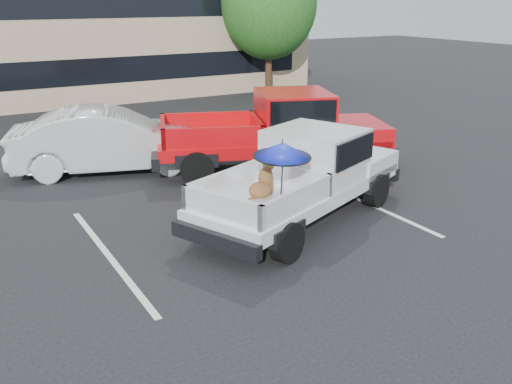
% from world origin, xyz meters
% --- Properties ---
extents(ground, '(90.00, 90.00, 0.00)m').
position_xyz_m(ground, '(0.00, 0.00, 0.00)').
color(ground, black).
rests_on(ground, ground).
extents(stripe_left, '(0.12, 5.00, 0.01)m').
position_xyz_m(stripe_left, '(-3.00, 2.00, 0.00)').
color(stripe_left, silver).
rests_on(stripe_left, ground).
extents(stripe_right, '(0.12, 5.00, 0.01)m').
position_xyz_m(stripe_right, '(3.00, 2.00, 0.00)').
color(stripe_right, silver).
rests_on(stripe_right, ground).
extents(motel_building, '(20.40, 8.40, 6.30)m').
position_xyz_m(motel_building, '(2.00, 20.99, 3.21)').
color(motel_building, tan).
rests_on(motel_building, ground).
extents(tree_right, '(4.46, 4.46, 6.78)m').
position_xyz_m(tree_right, '(9.00, 16.00, 4.21)').
color(tree_right, '#332114').
rests_on(tree_right, ground).
extents(silver_pickup, '(6.01, 3.99, 2.06)m').
position_xyz_m(silver_pickup, '(1.36, 1.85, 1.05)').
color(silver_pickup, black).
rests_on(silver_pickup, ground).
extents(red_pickup, '(6.81, 4.38, 2.12)m').
position_xyz_m(red_pickup, '(2.91, 5.10, 1.16)').
color(red_pickup, black).
rests_on(red_pickup, ground).
extents(silver_sedan, '(5.53, 3.31, 1.72)m').
position_xyz_m(silver_sedan, '(-1.32, 7.31, 0.86)').
color(silver_sedan, silver).
rests_on(silver_sedan, ground).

